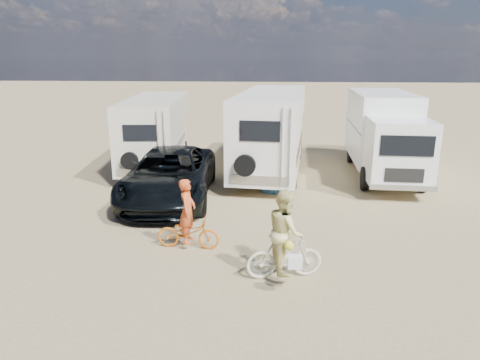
# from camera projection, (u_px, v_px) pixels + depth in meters

# --- Properties ---
(ground) EXTENTS (140.00, 140.00, 0.00)m
(ground) POSITION_uv_depth(u_px,v_px,m) (277.00, 237.00, 11.77)
(ground) COLOR tan
(ground) RESTS_ON ground
(rv_main) EXTENTS (3.19, 8.28, 3.29)m
(rv_main) POSITION_uv_depth(u_px,v_px,m) (272.00, 132.00, 18.05)
(rv_main) COLOR silver
(rv_main) RESTS_ON ground
(rv_left) EXTENTS (2.77, 6.97, 2.96)m
(rv_left) POSITION_uv_depth(u_px,v_px,m) (156.00, 133.00, 18.86)
(rv_left) COLOR beige
(rv_left) RESTS_ON ground
(box_truck) EXTENTS (2.61, 7.19, 3.25)m
(box_truck) POSITION_uv_depth(u_px,v_px,m) (385.00, 136.00, 17.32)
(box_truck) COLOR white
(box_truck) RESTS_ON ground
(dark_suv) EXTENTS (3.08, 6.13, 1.66)m
(dark_suv) POSITION_uv_depth(u_px,v_px,m) (170.00, 175.00, 14.70)
(dark_suv) COLOR black
(dark_suv) RESTS_ON ground
(bike_man) EXTENTS (1.62, 0.66, 0.83)m
(bike_man) POSITION_uv_depth(u_px,v_px,m) (188.00, 233.00, 10.98)
(bike_man) COLOR #C05D11
(bike_man) RESTS_ON ground
(bike_woman) EXTENTS (1.75, 0.82, 1.02)m
(bike_woman) POSITION_uv_depth(u_px,v_px,m) (284.00, 256.00, 9.49)
(bike_woman) COLOR beige
(bike_woman) RESTS_ON ground
(rider_man) EXTENTS (0.43, 0.62, 1.64)m
(rider_man) POSITION_uv_depth(u_px,v_px,m) (188.00, 218.00, 10.87)
(rider_man) COLOR #C74B20
(rider_man) RESTS_ON ground
(rider_woman) EXTENTS (0.87, 1.02, 1.84)m
(rider_woman) POSITION_uv_depth(u_px,v_px,m) (285.00, 239.00, 9.38)
(rider_woman) COLOR #DED485
(rider_woman) RESTS_ON ground
(bike_parked) EXTENTS (1.72, 0.89, 0.86)m
(bike_parked) POSITION_uv_depth(u_px,v_px,m) (394.00, 170.00, 16.84)
(bike_parked) COLOR black
(bike_parked) RESTS_ON ground
(cooler) EXTENTS (0.61, 0.54, 0.40)m
(cooler) POSITION_uv_depth(u_px,v_px,m) (271.00, 187.00, 15.47)
(cooler) COLOR #265684
(cooler) RESTS_ON ground
(crate) EXTENTS (0.62, 0.62, 0.40)m
(crate) POSITION_uv_depth(u_px,v_px,m) (268.00, 181.00, 16.19)
(crate) COLOR #96774B
(crate) RESTS_ON ground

